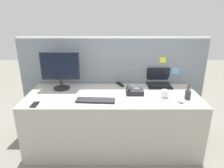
% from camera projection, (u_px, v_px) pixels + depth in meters
% --- Properties ---
extents(ground_plane, '(10.00, 10.00, 0.00)m').
position_uv_depth(ground_plane, '(112.00, 144.00, 2.80)').
color(ground_plane, slate).
extents(desk, '(2.13, 0.81, 0.74)m').
position_uv_depth(desk, '(112.00, 120.00, 2.67)').
color(desk, '#ADA89E').
rests_on(desk, ground_plane).
extents(cubicle_divider, '(2.62, 0.08, 1.39)m').
position_uv_depth(cubicle_divider, '(112.00, 85.00, 2.98)').
color(cubicle_divider, gray).
rests_on(cubicle_divider, ground_plane).
extents(desktop_monitor, '(0.50, 0.22, 0.49)m').
position_uv_depth(desktop_monitor, '(59.00, 69.00, 2.64)').
color(desktop_monitor, '#232328').
rests_on(desktop_monitor, desk).
extents(laptop, '(0.32, 0.28, 0.23)m').
position_uv_depth(laptop, '(158.00, 81.00, 2.85)').
color(laptop, black).
rests_on(laptop, desk).
extents(desk_phone, '(0.22, 0.18, 0.09)m').
position_uv_depth(desk_phone, '(133.00, 91.00, 2.57)').
color(desk_phone, '#232328').
rests_on(desk_phone, desk).
extents(keyboard_main, '(0.46, 0.16, 0.02)m').
position_uv_depth(keyboard_main, '(95.00, 100.00, 2.35)').
color(keyboard_main, '#232328').
rests_on(keyboard_main, desk).
extents(computer_mouse_right_hand, '(0.08, 0.11, 0.03)m').
position_uv_depth(computer_mouse_right_hand, '(179.00, 101.00, 2.33)').
color(computer_mouse_right_hand, silver).
rests_on(computer_mouse_right_hand, desk).
extents(pen_cup, '(0.07, 0.07, 0.19)m').
position_uv_depth(pen_cup, '(187.00, 94.00, 2.41)').
color(pen_cup, '#333338').
rests_on(pen_cup, desk).
extents(cell_phone_black_slab, '(0.07, 0.15, 0.01)m').
position_uv_depth(cell_phone_black_slab, '(34.00, 105.00, 2.26)').
color(cell_phone_black_slab, black).
rests_on(cell_phone_black_slab, desk).
extents(tv_remote, '(0.11, 0.17, 0.02)m').
position_uv_depth(tv_remote, '(119.00, 84.00, 2.87)').
color(tv_remote, black).
rests_on(tv_remote, desk).
extents(coffee_mug, '(0.12, 0.08, 0.09)m').
position_uv_depth(coffee_mug, '(164.00, 94.00, 2.45)').
color(coffee_mug, white).
rests_on(coffee_mug, desk).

